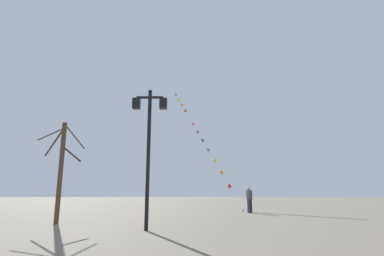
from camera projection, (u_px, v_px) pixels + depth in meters
The scene contains 5 objects.
ground_plane at pixel (206, 212), 20.76m from camera, with size 160.00×160.00×0.00m, color #756B5B.
twin_lantern_lamp_post at pixel (150, 131), 11.46m from camera, with size 1.31×0.28×5.21m.
kite_train at pixel (198, 132), 31.78m from camera, with size 6.03×17.38×14.57m.
kite_flyer at pixel (250, 199), 20.33m from camera, with size 0.34×0.63×1.71m.
bare_tree at pixel (62, 168), 13.52m from camera, with size 1.99×0.54×4.44m.
Camera 1 is at (-0.93, -1.50, 1.31)m, focal length 28.56 mm.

